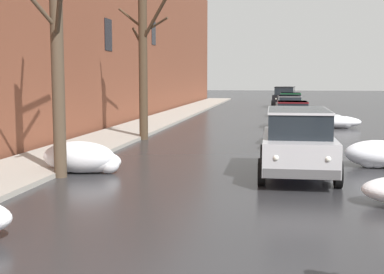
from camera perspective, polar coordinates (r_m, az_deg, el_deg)
The scene contains 14 objects.
left_sidewalk_slab at distance 23.71m, azimuth -8.16°, elevation 0.13°, with size 2.65×80.00×0.14m, color #A8A399.
brick_townhouse_facade at distance 24.37m, azimuth -12.59°, elevation 13.59°, with size 0.63×80.00×11.49m.
snow_bank_near_corner_left at distance 15.12m, azimuth -11.98°, elevation -2.18°, with size 2.08×0.96×0.89m.
snow_bank_mid_block_left at distance 15.09m, azimuth -10.55°, elevation -2.65°, with size 1.69×0.90×0.64m.
snow_bank_near_corner_right at distance 28.77m, azimuth 15.17°, elevation 1.60°, with size 2.86×1.12×0.69m.
snow_bank_far_right_pile at distance 16.65m, azimuth 19.32°, elevation -1.79°, with size 1.92×1.22×0.80m.
bare_tree_second_along_sidewalk at distance 14.43m, azimuth -14.26°, elevation 9.85°, with size 1.63×3.84×6.87m.
bare_tree_mid_block at distance 22.66m, azimuth -5.22°, elevation 8.83°, with size 2.81×2.30×7.28m.
suv_silver_approaching_near_lane at distance 14.46m, azimuth 11.31°, elevation -0.33°, with size 2.08×4.41×1.82m.
sedan_darkblue_parked_kerbside_close at distance 21.04m, azimuth 11.58°, elevation 1.13°, with size 2.16×4.15×1.42m.
sedan_maroon_parked_kerbside_mid at distance 27.57m, azimuth 10.76°, elevation 2.40°, with size 2.01×4.11×1.42m.
sedan_grey_parked_far_down_block at distance 35.45m, azimuth 10.44°, elevation 3.30°, with size 2.00×3.99×1.42m.
sedan_green_queued_behind_truck at distance 41.69m, azimuth 10.56°, elevation 3.77°, with size 2.00×4.47×1.42m.
suv_black_at_far_intersection at distance 47.16m, azimuth 9.99°, elevation 4.37°, with size 2.30×4.60×1.82m.
Camera 1 is at (1.47, -4.43, 2.69)m, focal length 49.46 mm.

